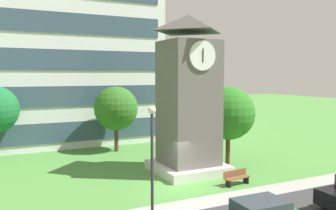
{
  "coord_description": "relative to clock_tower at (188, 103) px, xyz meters",
  "views": [
    {
      "loc": [
        -9.79,
        -18.44,
        6.65
      ],
      "look_at": [
        1.05,
        3.55,
        4.6
      ],
      "focal_mm": 38.02,
      "sensor_mm": 36.0,
      "label": 1
    }
  ],
  "objects": [
    {
      "name": "tree_near_tower",
      "position": [
        3.67,
        0.49,
        -0.94
      ],
      "size": [
        3.95,
        3.95,
        5.83
      ],
      "color": "#513823",
      "rests_on": "ground"
    },
    {
      "name": "ground_plane",
      "position": [
        -2.11,
        -2.54,
        -4.78
      ],
      "size": [
        160.0,
        160.0,
        0.0
      ],
      "primitive_type": "plane",
      "color": "#4C893D"
    },
    {
      "name": "kerb_strip",
      "position": [
        -2.11,
        -5.55,
        -4.78
      ],
      "size": [
        120.0,
        1.6,
        0.01
      ],
      "primitive_type": "cube",
      "color": "#9E9E99",
      "rests_on": "ground"
    },
    {
      "name": "street_lamp",
      "position": [
        -5.55,
        -6.46,
        -1.46
      ],
      "size": [
        0.36,
        0.36,
        5.28
      ],
      "color": "#333338",
      "rests_on": "ground"
    },
    {
      "name": "office_building",
      "position": [
        -6.75,
        16.47,
        6.42
      ],
      "size": [
        20.77,
        10.82,
        22.4
      ],
      "color": "silver",
      "rests_on": "ground"
    },
    {
      "name": "clock_tower",
      "position": [
        0.0,
        0.0,
        0.0
      ],
      "size": [
        4.6,
        4.6,
        10.68
      ],
      "color": "#605B56",
      "rests_on": "ground"
    },
    {
      "name": "park_bench",
      "position": [
        1.2,
        -3.85,
        -4.32
      ],
      "size": [
        1.84,
        0.66,
        0.88
      ],
      "color": "brown",
      "rests_on": "ground"
    },
    {
      "name": "tree_by_building",
      "position": [
        -2.35,
        8.63,
        -1.02
      ],
      "size": [
        3.81,
        3.81,
        5.69
      ],
      "color": "#513823",
      "rests_on": "ground"
    }
  ]
}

